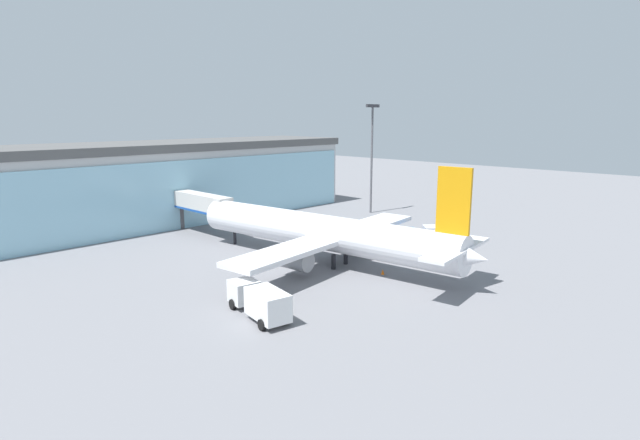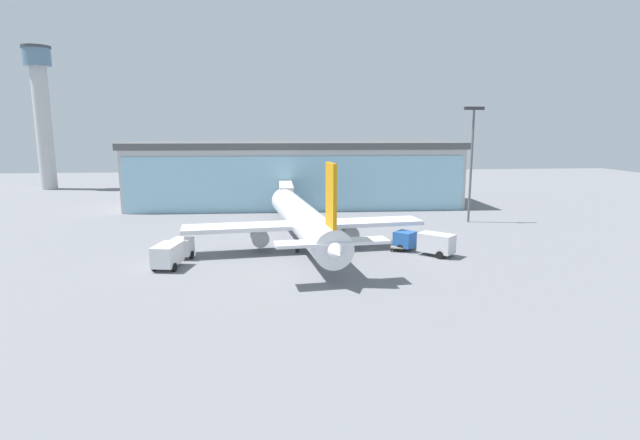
# 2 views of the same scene
# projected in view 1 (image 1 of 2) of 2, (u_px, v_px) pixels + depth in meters

# --- Properties ---
(ground) EXTENTS (240.00, 240.00, 0.00)m
(ground) POSITION_uv_depth(u_px,v_px,m) (366.00, 270.00, 53.23)
(ground) COLOR slate
(terminal_building) EXTENTS (63.45, 18.06, 12.26)m
(terminal_building) POSITION_uv_depth(u_px,v_px,m) (166.00, 181.00, 79.01)
(terminal_building) COLOR #B9B9B9
(terminal_building) RESTS_ON ground
(jet_bridge) EXTENTS (2.41, 13.03, 5.73)m
(jet_bridge) POSITION_uv_depth(u_px,v_px,m) (199.00, 203.00, 69.19)
(jet_bridge) COLOR beige
(jet_bridge) RESTS_ON ground
(apron_light_mast) EXTENTS (3.20, 0.40, 18.13)m
(apron_light_mast) POSITION_uv_depth(u_px,v_px,m) (372.00, 149.00, 83.31)
(apron_light_mast) COLOR #59595E
(apron_light_mast) RESTS_ON ground
(airplane) EXTENTS (29.81, 37.30, 11.66)m
(airplane) POSITION_uv_depth(u_px,v_px,m) (325.00, 233.00, 55.20)
(airplane) COLOR silver
(airplane) RESTS_ON ground
(catering_truck) EXTENTS (3.70, 7.60, 2.65)m
(catering_truck) POSITION_uv_depth(u_px,v_px,m) (260.00, 300.00, 40.52)
(catering_truck) COLOR silver
(catering_truck) RESTS_ON ground
(fuel_truck) EXTENTS (6.73, 6.70, 2.65)m
(fuel_truck) POSITION_uv_depth(u_px,v_px,m) (429.00, 235.00, 62.68)
(fuel_truck) COLOR #2659A5
(fuel_truck) RESTS_ON ground
(baggage_cart) EXTENTS (2.46, 3.18, 1.50)m
(baggage_cart) POSITION_uv_depth(u_px,v_px,m) (400.00, 244.00, 62.49)
(baggage_cart) COLOR #9E998C
(baggage_cart) RESTS_ON ground
(safety_cone_nose) EXTENTS (0.36, 0.36, 0.55)m
(safety_cone_nose) POSITION_uv_depth(u_px,v_px,m) (383.00, 272.00, 51.87)
(safety_cone_nose) COLOR orange
(safety_cone_nose) RESTS_ON ground
(safety_cone_wingtip) EXTENTS (0.36, 0.36, 0.55)m
(safety_cone_wingtip) POSITION_uv_depth(u_px,v_px,m) (380.00, 236.00, 67.29)
(safety_cone_wingtip) COLOR orange
(safety_cone_wingtip) RESTS_ON ground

